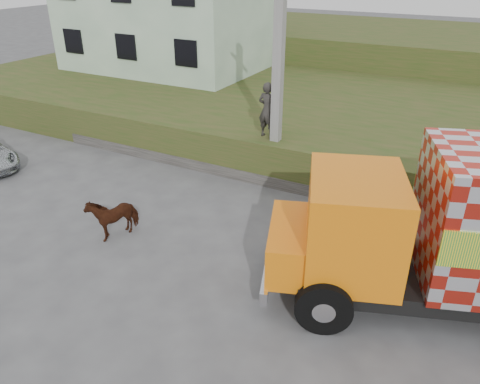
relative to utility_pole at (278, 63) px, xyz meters
The scene contains 8 objects.
ground 6.23m from the utility_pole, 77.74° to the right, with size 120.00×120.00×0.00m, color #474749.
embankment 6.42m from the utility_pole, 79.51° to the left, with size 40.00×12.00×1.50m, color #2A4617.
embankment_far 17.62m from the utility_pole, 86.71° to the left, with size 40.00×12.00×3.00m, color #2A4617.
retaining_strip 4.02m from the utility_pole, 158.20° to the right, with size 16.00×0.50×0.40m, color #595651.
building 13.07m from the utility_pole, 139.97° to the left, with size 10.00×8.00×6.00m, color silver.
utility_pole is the anchor object (origin of this frame).
cow 6.87m from the utility_pole, 115.44° to the right, with size 0.64×1.40×1.19m, color #371C0D.
pedestrian 1.70m from the utility_pole, 154.78° to the left, with size 0.69×0.45×1.88m, color #302D2B.
Camera 1 is at (4.96, -9.11, 7.11)m, focal length 35.00 mm.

